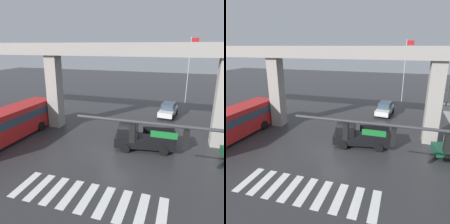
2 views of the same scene
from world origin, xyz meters
TOP-DOWN VIEW (x-y plane):
  - ground_plane at (0.00, 0.00)m, footprint 120.00×120.00m
  - crosswalk_stripes at (-0.00, -5.96)m, footprint 9.35×2.80m
  - elevated_overpass at (0.00, 4.28)m, footprint 50.57×2.02m
  - pickup_truck at (1.83, 1.44)m, footprint 5.33×2.65m
  - city_bus at (-10.47, -0.49)m, footprint 3.11×10.89m
  - sedan_white at (3.39, 11.79)m, footprint 2.36×4.49m
  - traffic_signal_mast at (6.27, -7.30)m, footprint 8.69×0.32m
  - street_lamp_far_north at (12.06, 18.27)m, footprint 0.44×0.70m
  - flagpole at (5.59, 19.91)m, footprint 1.16×0.12m

SIDE VIEW (x-z plane):
  - ground_plane at x=0.00m, z-range 0.00..0.00m
  - crosswalk_stripes at x=0.00m, z-range 0.00..0.01m
  - sedan_white at x=3.39m, z-range -0.01..1.71m
  - pickup_truck at x=1.83m, z-range -0.05..2.03m
  - city_bus at x=-10.47m, z-range 0.23..3.22m
  - traffic_signal_mast at x=6.27m, z-range 1.46..7.66m
  - street_lamp_far_north at x=12.06m, z-range 0.94..8.18m
  - flagpole at x=5.59m, z-range 0.79..10.73m
  - elevated_overpass at x=0.00m, z-range 3.09..12.07m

